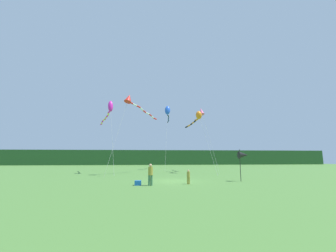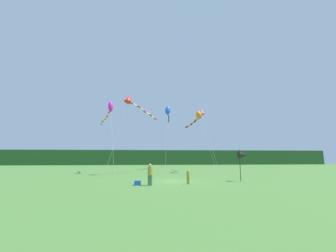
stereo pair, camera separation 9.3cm
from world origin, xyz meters
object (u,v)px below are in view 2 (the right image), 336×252
at_px(cooler_box, 138,183).
at_px(banner_flag_pole, 243,155).
at_px(kite_orange, 198,116).
at_px(kite_red, 132,101).
at_px(person_adult, 150,173).
at_px(kite_magenta, 109,109).
at_px(kite_blue, 168,111).
at_px(kite_rainbow, 201,113).
at_px(person_child, 188,176).

distance_m(cooler_box, banner_flag_pole, 10.16).
xyz_separation_m(cooler_box, banner_flag_pole, (9.74, 1.87, 2.21)).
relative_size(kite_orange, kite_red, 0.85).
bearing_deg(banner_flag_pole, person_adult, -165.94).
xyz_separation_m(person_adult, kite_red, (-2.44, 10.70, 8.77)).
bearing_deg(kite_red, cooler_box, -82.01).
bearing_deg(kite_magenta, person_adult, -66.06).
xyz_separation_m(kite_blue, kite_orange, (3.65, -8.78, -2.60)).
bearing_deg(kite_magenta, kite_rainbow, 11.79).
distance_m(person_child, kite_red, 14.68).
bearing_deg(cooler_box, kite_orange, 56.79).
bearing_deg(kite_blue, kite_rainbow, -47.28).
relative_size(cooler_box, kite_orange, 0.06).
bearing_deg(person_child, kite_red, 118.95).
height_order(person_adult, kite_blue, kite_blue).
bearing_deg(kite_orange, banner_flag_pole, -80.86).
bearing_deg(person_adult, banner_flag_pole, 14.06).
xyz_separation_m(person_adult, person_child, (3.16, 0.59, -0.28)).
distance_m(banner_flag_pole, kite_blue, 21.65).
relative_size(kite_blue, kite_rainbow, 1.15).
height_order(banner_flag_pole, kite_blue, kite_blue).
bearing_deg(banner_flag_pole, kite_orange, 99.14).
height_order(cooler_box, banner_flag_pole, banner_flag_pole).
bearing_deg(kite_blue, person_child, -90.75).
height_order(person_child, kite_red, kite_red).
xyz_separation_m(cooler_box, kite_red, (-1.46, 10.37, 9.53)).
distance_m(banner_flag_pole, kite_orange, 12.07).
relative_size(kite_orange, kite_rainbow, 0.87).
relative_size(person_adult, kite_red, 0.16).
distance_m(person_child, kite_magenta, 17.56).
bearing_deg(kite_orange, kite_rainbow, 69.29).
bearing_deg(kite_magenta, person_child, -54.36).
height_order(banner_flag_pole, kite_rainbow, kite_rainbow).
relative_size(person_adult, kite_orange, 0.19).
bearing_deg(kite_rainbow, cooler_box, -120.73).
bearing_deg(person_adult, person_child, 10.50).
bearing_deg(kite_blue, kite_orange, -67.42).
relative_size(banner_flag_pole, kite_magenta, 0.29).
bearing_deg(person_child, kite_blue, 89.25).
xyz_separation_m(person_adult, banner_flag_pole, (8.76, 2.19, 1.45)).
bearing_deg(kite_magenta, banner_flag_pole, -36.80).
relative_size(person_child, banner_flag_pole, 0.40).
distance_m(person_child, cooler_box, 4.17).
distance_m(kite_magenta, kite_orange, 12.94).
height_order(kite_rainbow, kite_red, kite_red).
relative_size(cooler_box, kite_rainbow, 0.05).
height_order(kite_magenta, kite_red, kite_red).
bearing_deg(kite_rainbow, kite_red, -153.61).
distance_m(person_adult, kite_blue, 23.83).
bearing_deg(person_adult, cooler_box, 161.40).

